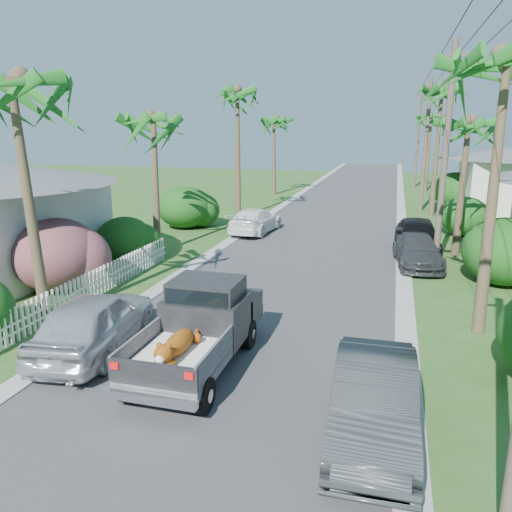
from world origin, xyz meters
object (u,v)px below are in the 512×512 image
(palm_r_b, at_px, (469,122))
(utility_pole_c, at_px, (426,144))
(palm_l_d, at_px, (274,119))
(utility_pole_b, at_px, (445,156))
(palm_l_c, at_px, (237,91))
(parked_car_rn, at_px, (374,401))
(parked_car_rf, at_px, (417,236))
(parked_car_ln, at_px, (95,322))
(palm_r_c, at_px, (442,88))
(parked_car_rm, at_px, (417,251))
(parked_car_lf, at_px, (255,221))
(palm_r_a, at_px, (509,58))
(palm_l_a, at_px, (15,80))
(utility_pole_d, at_px, (418,140))
(palm_l_b, at_px, (152,117))
(palm_r_d, at_px, (431,116))
(pickup_truck, at_px, (203,323))

(palm_r_b, distance_m, utility_pole_c, 13.11)
(palm_l_d, bearing_deg, palm_r_b, -55.41)
(utility_pole_b, distance_m, utility_pole_c, 15.00)
(palm_l_c, height_order, utility_pole_b, palm_l_c)
(parked_car_rn, distance_m, parked_car_rf, 15.25)
(parked_car_rn, height_order, parked_car_ln, parked_car_ln)
(palm_l_c, relative_size, palm_r_c, 0.98)
(parked_car_rm, height_order, parked_car_lf, parked_car_lf)
(parked_car_lf, distance_m, palm_l_d, 17.62)
(palm_r_a, height_order, utility_pole_c, utility_pole_c)
(parked_car_ln, relative_size, palm_l_c, 0.51)
(palm_l_a, bearing_deg, parked_car_ln, -24.28)
(parked_car_ln, xyz_separation_m, utility_pole_d, (9.20, 41.17, 3.81))
(palm_l_b, height_order, utility_pole_b, utility_pole_b)
(parked_car_rf, distance_m, palm_r_b, 5.42)
(parked_car_rf, height_order, utility_pole_b, utility_pole_b)
(palm_l_a, bearing_deg, palm_l_b, 93.81)
(parked_car_rn, bearing_deg, palm_l_b, 129.36)
(palm_l_d, bearing_deg, utility_pole_d, 36.64)
(parked_car_lf, distance_m, palm_r_b, 11.80)
(utility_pole_b, bearing_deg, parked_car_rf, 108.81)
(palm_l_a, bearing_deg, palm_r_c, 61.67)
(palm_l_b, relative_size, palm_r_b, 1.03)
(palm_r_d, bearing_deg, parked_car_rn, -94.14)
(palm_l_b, xyz_separation_m, utility_pole_c, (12.40, 16.00, -1.55))
(parked_car_rf, height_order, utility_pole_d, utility_pole_d)
(palm_l_c, bearing_deg, palm_r_d, 55.22)
(palm_l_a, height_order, palm_l_c, palm_l_c)
(parked_car_rn, distance_m, palm_l_d, 36.01)
(palm_r_a, distance_m, utility_pole_b, 7.58)
(parked_car_rm, bearing_deg, parked_car_rn, -101.31)
(parked_car_rf, relative_size, parked_car_ln, 1.02)
(palm_r_a, xyz_separation_m, utility_pole_c, (-0.70, 22.00, -2.82))
(palm_l_c, distance_m, palm_l_d, 12.10)
(parked_car_rf, height_order, utility_pole_c, utility_pole_c)
(palm_r_d, distance_m, utility_pole_c, 12.22)
(parked_car_rf, bearing_deg, palm_l_b, -167.51)
(parked_car_rm, bearing_deg, pickup_truck, -122.73)
(parked_car_ln, xyz_separation_m, palm_l_b, (-3.20, 10.17, 5.35))
(palm_r_a, height_order, palm_r_d, palm_r_a)
(palm_r_c, bearing_deg, parked_car_lf, -139.47)
(pickup_truck, height_order, utility_pole_d, utility_pole_d)
(parked_car_rf, bearing_deg, palm_r_b, -5.73)
(palm_r_b, relative_size, palm_r_c, 0.77)
(utility_pole_c, bearing_deg, palm_l_a, -115.27)
(palm_r_b, bearing_deg, parked_car_lf, 165.74)
(parked_car_lf, xyz_separation_m, palm_r_d, (10.13, 22.40, 6.06))
(parked_car_ln, height_order, palm_r_a, palm_r_a)
(parked_car_rf, distance_m, utility_pole_d, 28.16)
(parked_car_lf, distance_m, palm_r_a, 16.69)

